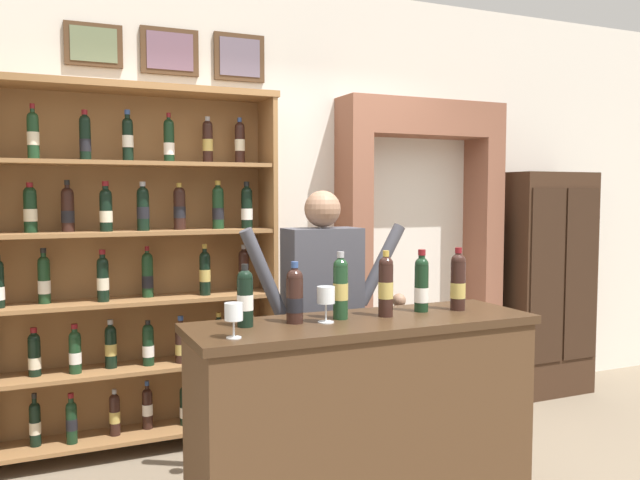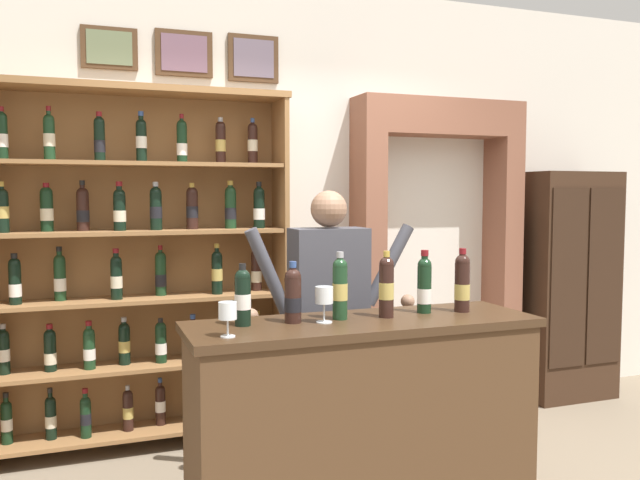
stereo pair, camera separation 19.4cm
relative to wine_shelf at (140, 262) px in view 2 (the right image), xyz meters
The scene contains 14 objects.
back_wall 0.99m from the wine_shelf, 14.79° to the left, with size 12.00×0.19×3.03m.
wine_shelf is the anchor object (origin of this frame).
archway_doorway 2.12m from the wine_shelf, ahead, with size 1.29×0.45×2.27m.
side_cabinet 3.23m from the wine_shelf, ahead, with size 0.71×0.42×1.76m.
tasting_counter 1.82m from the wine_shelf, 58.99° to the right, with size 1.63×0.52×1.02m.
shopkeeper 1.27m from the wine_shelf, 41.99° to the right, with size 1.01×0.22×1.61m.
tasting_bottle_bianco 1.42m from the wine_shelf, 76.90° to the right, with size 0.07×0.07×0.27m.
tasting_bottle_rosso 1.50m from the wine_shelf, 68.59° to the right, with size 0.08×0.08×0.28m.
tasting_bottle_grappa 1.60m from the wine_shelf, 60.92° to the right, with size 0.07×0.07×0.31m.
tasting_bottle_prosecco 1.74m from the wine_shelf, 55.05° to the right, with size 0.07×0.07×0.31m.
tasting_bottle_brunello 1.85m from the wine_shelf, 48.62° to the right, with size 0.07×0.07×0.31m.
tasting_bottle_super_tuscan 2.01m from the wine_shelf, 45.27° to the right, with size 0.08×0.08×0.31m.
wine_glass_center 1.60m from the wine_shelf, 82.36° to the right, with size 0.07×0.07×0.14m.
wine_glass_spare 1.60m from the wine_shelf, 64.86° to the right, with size 0.08×0.08×0.16m.
Camera 2 is at (-1.22, -2.69, 1.60)m, focal length 36.42 mm.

